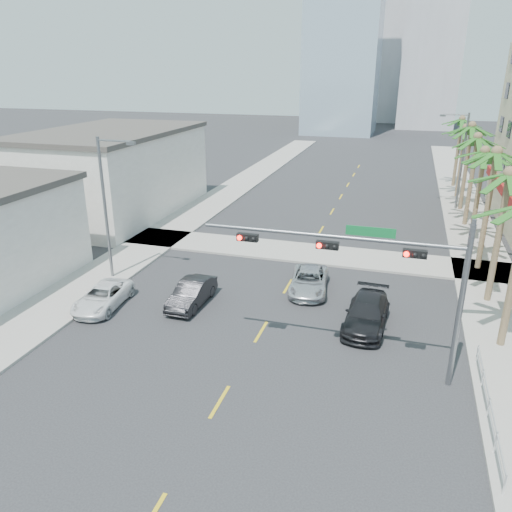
{
  "coord_description": "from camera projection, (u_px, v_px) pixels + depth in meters",
  "views": [
    {
      "loc": [
        6.33,
        -11.77,
        12.8
      ],
      "look_at": [
        -0.78,
        11.69,
        3.5
      ],
      "focal_mm": 35.0,
      "sensor_mm": 36.0,
      "label": 1
    }
  ],
  "objects": [
    {
      "name": "car_lane_right",
      "position": [
        367.0,
        313.0,
        26.08
      ],
      "size": [
        2.31,
        5.18,
        1.48
      ],
      "primitive_type": "imported",
      "rotation": [
        0.0,
        0.0,
        -0.05
      ],
      "color": "black",
      "rests_on": "ground"
    },
    {
      "name": "guardrail",
      "position": [
        489.0,
        405.0,
        19.13
      ],
      "size": [
        0.08,
        8.08,
        1.0
      ],
      "color": "silver",
      "rests_on": "ground"
    },
    {
      "name": "palm_tree_7",
      "position": [
        462.0,
        120.0,
        54.32
      ],
      "size": [
        4.8,
        4.8,
        8.16
      ],
      "color": "brown",
      "rests_on": "ground"
    },
    {
      "name": "palm_tree_4",
      "position": [
        478.0,
        138.0,
        40.36
      ],
      "size": [
        4.8,
        4.8,
        8.16
      ],
      "color": "brown",
      "rests_on": "ground"
    },
    {
      "name": "streetlight_left",
      "position": [
        107.0,
        202.0,
        30.5
      ],
      "size": [
        2.55,
        0.25,
        9.0
      ],
      "color": "slate",
      "rests_on": "ground"
    },
    {
      "name": "tower_far_left",
      "position": [
        346.0,
        5.0,
        95.45
      ],
      "size": [
        14.0,
        14.0,
        48.0
      ],
      "primitive_type": "cube",
      "color": "#99B2C6",
      "rests_on": "ground"
    },
    {
      "name": "streetlight_right",
      "position": [
        460.0,
        157.0,
        46.02
      ],
      "size": [
        2.55,
        0.25,
        9.0
      ],
      "color": "slate",
      "rests_on": "ground"
    },
    {
      "name": "car_lane_left",
      "position": [
        192.0,
        293.0,
        28.49
      ],
      "size": [
        1.57,
        4.3,
        1.41
      ],
      "primitive_type": "imported",
      "rotation": [
        0.0,
        0.0,
        -0.02
      ],
      "color": "black",
      "rests_on": "ground"
    },
    {
      "name": "car_lane_center",
      "position": [
        309.0,
        281.0,
        30.25
      ],
      "size": [
        2.69,
        4.94,
        1.31
      ],
      "primitive_type": "imported",
      "rotation": [
        0.0,
        0.0,
        0.11
      ],
      "color": "silver",
      "rests_on": "ground"
    },
    {
      "name": "traffic_signal_mast",
      "position": [
        382.0,
        268.0,
        20.54
      ],
      "size": [
        11.12,
        0.54,
        7.2
      ],
      "color": "slate",
      "rests_on": "ground"
    },
    {
      "name": "palm_tree_3",
      "position": [
        485.0,
        152.0,
        35.83
      ],
      "size": [
        4.8,
        4.8,
        7.8
      ],
      "color": "brown",
      "rests_on": "ground"
    },
    {
      "name": "ground",
      "position": [
        178.0,
        473.0,
        16.79
      ],
      "size": [
        260.0,
        260.0,
        0.0
      ],
      "primitive_type": "plane",
      "color": "#262628",
      "rests_on": "ground"
    },
    {
      "name": "palm_tree_2",
      "position": [
        497.0,
        154.0,
        30.93
      ],
      "size": [
        4.8,
        4.8,
        8.52
      ],
      "color": "brown",
      "rests_on": "ground"
    },
    {
      "name": "car_parked_far",
      "position": [
        103.0,
        297.0,
        28.21
      ],
      "size": [
        2.46,
        4.67,
        1.25
      ],
      "primitive_type": "imported",
      "rotation": [
        0.0,
        0.0,
        0.09
      ],
      "color": "white",
      "rests_on": "ground"
    },
    {
      "name": "sidewalk_left",
      "position": [
        147.0,
        246.0,
        37.91
      ],
      "size": [
        4.0,
        120.0,
        0.15
      ],
      "primitive_type": "cube",
      "color": "gray",
      "rests_on": "ground"
    },
    {
      "name": "tower_far_center",
      "position": [
        381.0,
        31.0,
        122.01
      ],
      "size": [
        16.0,
        16.0,
        42.0
      ],
      "primitive_type": "cube",
      "color": "#ADADB2",
      "rests_on": "ground"
    },
    {
      "name": "palm_tree_5",
      "position": [
        472.0,
        127.0,
        44.89
      ],
      "size": [
        4.8,
        4.8,
        8.52
      ],
      "color": "brown",
      "rests_on": "ground"
    },
    {
      "name": "sidewalk_right",
      "position": [
        488.0,
        283.0,
        31.4
      ],
      "size": [
        4.0,
        120.0,
        0.15
      ],
      "primitive_type": "cube",
      "color": "gray",
      "rests_on": "ground"
    },
    {
      "name": "sidewalk_cross",
      "position": [
        307.0,
        253.0,
        36.45
      ],
      "size": [
        80.0,
        4.0,
        0.15
      ],
      "primitive_type": "cube",
      "color": "gray",
      "rests_on": "ground"
    },
    {
      "name": "palm_tree_1",
      "position": [
        510.0,
        175.0,
        26.4
      ],
      "size": [
        4.8,
        4.8,
        8.16
      ],
      "color": "brown",
      "rests_on": "ground"
    },
    {
      "name": "building_left_far",
      "position": [
        113.0,
        174.0,
        45.85
      ],
      "size": [
        11.0,
        18.0,
        7.2
      ],
      "primitive_type": "cube",
      "color": "beige",
      "rests_on": "ground"
    },
    {
      "name": "palm_tree_6",
      "position": [
        466.0,
        128.0,
        49.79
      ],
      "size": [
        4.8,
        4.8,
        7.8
      ],
      "color": "brown",
      "rests_on": "ground"
    }
  ]
}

